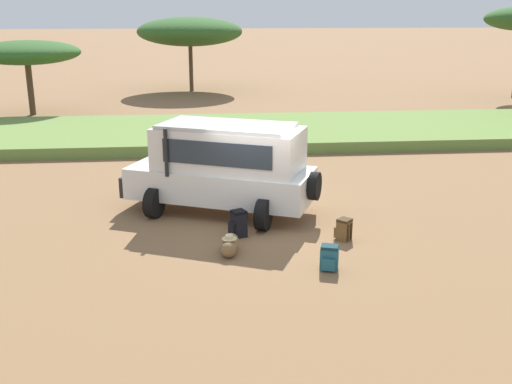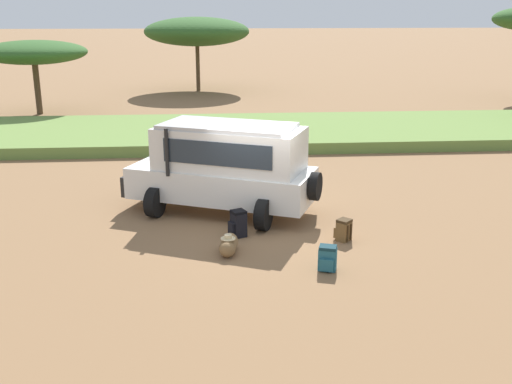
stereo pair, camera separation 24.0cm
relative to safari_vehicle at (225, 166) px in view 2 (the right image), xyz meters
name	(u,v)px [view 2 (the right image)]	position (x,y,z in m)	size (l,w,h in m)	color
ground_plane	(258,225)	(0.78, -1.11, -1.29)	(320.00, 320.00, 0.00)	olive
grass_bank	(237,132)	(0.78, 9.95, -1.07)	(120.00, 7.00, 0.44)	olive
safari_vehicle	(225,166)	(0.00, 0.00, 0.00)	(5.38, 3.84, 2.44)	silver
backpack_beside_front_wheel	(344,230)	(2.75, -2.32, -1.04)	(0.44, 0.44, 0.53)	brown
backpack_cluster_center	(327,259)	(2.03, -3.98, -1.03)	(0.44, 0.43, 0.54)	#235B6B
backpack_near_rear_wheel	(238,224)	(0.25, -1.85, -0.97)	(0.47, 0.43, 0.66)	black
duffel_bag_low_black_case	(229,245)	(-0.02, -2.87, -1.10)	(0.45, 0.89, 0.48)	brown
acacia_tree_far_left	(34,52)	(-9.28, 16.67, 1.88)	(5.41, 5.20, 3.79)	brown
acacia_tree_left_mid	(197,32)	(-1.06, 25.37, 2.58)	(6.90, 6.95, 4.82)	brown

